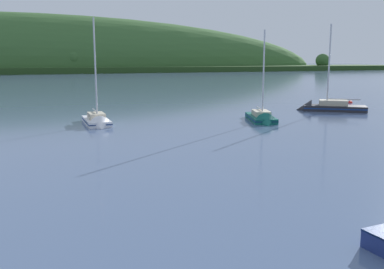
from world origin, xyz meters
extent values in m
cube|color=#27431B|center=(12.96, 255.83, 1.53)|extent=(508.05, 62.14, 3.07)
ellipsoid|color=#38602D|center=(4.42, 276.30, 0.00)|extent=(406.69, 77.66, 67.55)
sphere|color=#38602D|center=(27.37, 246.10, 7.16)|extent=(11.67, 11.67, 11.67)
sphere|color=#38602D|center=(197.46, 247.65, 6.43)|extent=(9.61, 9.61, 9.61)
cube|color=#0F564C|center=(22.51, 48.32, -0.01)|extent=(4.81, 7.32, 1.23)
cone|color=#0F564C|center=(21.29, 45.11, -0.01)|extent=(2.89, 2.47, 2.44)
cube|color=navy|center=(22.51, 48.32, 0.33)|extent=(4.84, 7.33, 0.12)
cube|color=#BCB299|center=(22.45, 48.16, 0.90)|extent=(2.71, 3.50, 0.59)
cylinder|color=silver|center=(22.21, 47.52, 5.46)|extent=(0.18, 0.18, 9.71)
cylinder|color=silver|center=(22.85, 49.20, 1.35)|extent=(1.41, 3.42, 0.14)
cube|color=white|center=(4.32, 53.21, 0.03)|extent=(2.70, 6.70, 1.14)
cone|color=white|center=(4.18, 49.91, 0.03)|extent=(2.40, 1.75, 2.33)
cube|color=navy|center=(4.32, 53.21, 0.33)|extent=(2.73, 6.71, 0.12)
cube|color=#BCB299|center=(4.31, 53.05, 0.92)|extent=(1.77, 3.04, 0.65)
cylinder|color=silver|center=(4.29, 52.39, 6.00)|extent=(0.17, 0.17, 10.80)
cylinder|color=silver|center=(4.36, 54.12, 1.39)|extent=(0.28, 3.47, 0.14)
cube|color=#232328|center=(37.02, 52.44, 0.01)|extent=(8.44, 7.51, 1.53)
cone|color=#232328|center=(33.75, 54.97, 0.01)|extent=(3.46, 3.62, 2.97)
cube|color=navy|center=(37.02, 52.44, 0.43)|extent=(8.46, 7.54, 0.16)
cube|color=#BCB299|center=(36.86, 52.57, 1.14)|extent=(4.23, 3.94, 0.73)
cylinder|color=silver|center=(36.21, 53.07, 6.28)|extent=(0.22, 0.22, 11.01)
cylinder|color=silver|center=(37.92, 51.74, 1.66)|extent=(3.54, 2.80, 0.17)
sphere|color=red|center=(47.17, 60.25, 0.00)|extent=(0.77, 0.77, 0.77)
cylinder|color=black|center=(47.17, 60.25, 0.42)|extent=(0.04, 0.04, 0.08)
camera|label=1|loc=(-4.11, 6.15, 7.02)|focal=39.77mm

